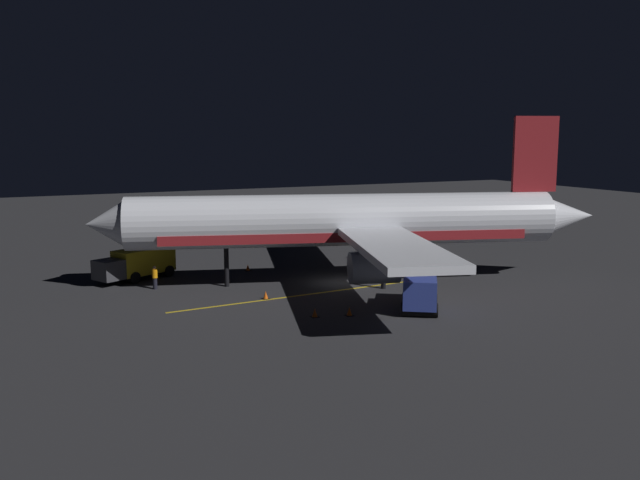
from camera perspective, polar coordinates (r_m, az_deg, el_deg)
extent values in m
cube|color=#2A2A2D|center=(53.29, 1.94, -3.68)|extent=(180.00, 180.00, 0.20)
cube|color=gold|center=(49.48, -0.90, -4.54)|extent=(1.61, 21.12, 0.01)
cylinder|color=silver|center=(52.43, 1.97, 1.69)|extent=(13.62, 32.25, 3.97)
cube|color=maroon|center=(52.58, 1.96, 0.51)|extent=(11.96, 27.53, 0.71)
cone|color=silver|center=(52.27, -17.25, 1.27)|extent=(4.67, 4.20, 3.89)
cone|color=silver|center=(58.38, 19.72, 1.91)|extent=(4.85, 5.62, 3.57)
cube|color=maroon|center=(56.78, 17.48, 6.84)|extent=(1.43, 3.54, 5.91)
cube|color=silver|center=(43.54, 6.32, -0.62)|extent=(16.04, 9.20, 0.50)
cylinder|color=slate|center=(44.24, 4.53, -2.29)|extent=(2.97, 3.68, 2.10)
cube|color=silver|center=(62.20, 1.88, 2.27)|extent=(16.04, 9.20, 0.50)
cylinder|color=slate|center=(61.43, 0.89, 0.87)|extent=(2.97, 3.68, 2.10)
cylinder|color=black|center=(52.16, -7.79, -2.27)|extent=(0.45, 0.45, 2.94)
cylinder|color=black|center=(51.22, 5.32, -2.43)|extent=(0.45, 0.45, 2.94)
cylinder|color=black|center=(55.78, 4.18, -1.49)|extent=(0.45, 0.45, 2.94)
cube|color=gold|center=(56.43, -14.46, -1.67)|extent=(3.99, 5.21, 1.96)
cube|color=#38383D|center=(54.58, -17.19, -2.39)|extent=(2.58, 2.49, 1.50)
cylinder|color=black|center=(55.64, -15.79, -2.90)|extent=(2.47, 1.82, 0.90)
cylinder|color=black|center=(57.62, -13.11, -2.40)|extent=(2.47, 1.82, 0.90)
cube|color=navy|center=(44.93, 8.31, -4.20)|extent=(4.27, 3.83, 1.86)
cube|color=#38383D|center=(47.67, 8.31, -3.67)|extent=(2.61, 2.66, 1.50)
cylinder|color=black|center=(46.42, 8.29, -4.96)|extent=(2.04, 2.42, 0.90)
cylinder|color=black|center=(43.89, 8.28, -5.77)|extent=(2.04, 2.42, 0.90)
cylinder|color=black|center=(52.48, -13.57, -3.54)|extent=(0.32, 0.32, 0.85)
cylinder|color=orange|center=(52.33, -13.60, -2.74)|extent=(0.40, 0.40, 0.65)
sphere|color=tan|center=(52.24, -13.62, -2.26)|extent=(0.24, 0.24, 0.24)
cone|color=#EA590F|center=(43.42, -0.44, -6.08)|extent=(0.36, 0.36, 0.55)
cube|color=black|center=(43.48, -0.44, -6.41)|extent=(0.50, 0.50, 0.03)
cone|color=#EA590F|center=(48.21, -4.55, -4.59)|extent=(0.36, 0.36, 0.55)
cube|color=black|center=(48.27, -4.54, -4.89)|extent=(0.50, 0.50, 0.03)
cone|color=#EA590F|center=(58.16, -6.03, -2.29)|extent=(0.36, 0.36, 0.55)
cube|color=black|center=(58.21, -6.03, -2.54)|extent=(0.50, 0.50, 0.03)
cone|color=#EA590F|center=(43.76, 2.46, -5.96)|extent=(0.36, 0.36, 0.55)
cube|color=black|center=(43.83, 2.46, -6.29)|extent=(0.50, 0.50, 0.03)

